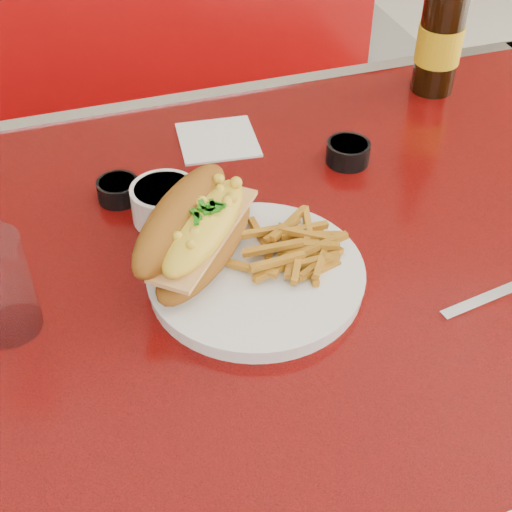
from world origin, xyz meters
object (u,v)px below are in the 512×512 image
object	(u,v)px
dinner_plate	(256,275)
sauce_cup_right	(348,152)
diner_table	(274,339)
booth_bench_far	(165,192)
sauce_cup_left	(118,189)
beer_bottle	(442,28)
gravy_ramekin	(165,202)
mac_hoagie	(196,230)
fork	(224,249)

from	to	relation	value
dinner_plate	sauce_cup_right	bearing A→B (deg)	44.16
diner_table	booth_bench_far	size ratio (longest dim) A/B	1.03
diner_table	sauce_cup_right	distance (m)	0.28
dinner_plate	sauce_cup_left	xyz separation A→B (m)	(-0.12, 0.21, 0.01)
sauce_cup_left	beer_bottle	bearing A→B (deg)	14.18
booth_bench_far	gravy_ramekin	xyz separation A→B (m)	(-0.11, -0.70, 0.51)
diner_table	gravy_ramekin	distance (m)	0.24
mac_hoagie	sauce_cup_right	xyz separation A→B (m)	(0.26, 0.15, -0.04)
gravy_ramekin	sauce_cup_left	distance (m)	0.08
diner_table	mac_hoagie	size ratio (longest dim) A/B	5.46
sauce_cup_right	beer_bottle	xyz separation A→B (m)	(0.22, 0.15, 0.09)
gravy_ramekin	beer_bottle	size ratio (longest dim) A/B	0.37
diner_table	sauce_cup_left	size ratio (longest dim) A/B	21.17
fork	sauce_cup_right	size ratio (longest dim) A/B	1.93
sauce_cup_right	dinner_plate	bearing A→B (deg)	-135.84
dinner_plate	fork	bearing A→B (deg)	117.41
sauce_cup_right	sauce_cup_left	bearing A→B (deg)	177.46
booth_bench_far	fork	distance (m)	0.95
dinner_plate	fork	size ratio (longest dim) A/B	2.12
booth_bench_far	mac_hoagie	size ratio (longest dim) A/B	5.32
diner_table	dinner_plate	bearing A→B (deg)	-133.39
fork	beer_bottle	xyz separation A→B (m)	(0.44, 0.30, 0.09)
beer_bottle	dinner_plate	bearing A→B (deg)	-140.32
diner_table	dinner_plate	distance (m)	0.18
booth_bench_far	dinner_plate	bearing A→B (deg)	-92.72
booth_bench_far	dinner_plate	size ratio (longest dim) A/B	4.14
dinner_plate	mac_hoagie	xyz separation A→B (m)	(-0.06, 0.05, 0.05)
dinner_plate	gravy_ramekin	distance (m)	0.17
gravy_ramekin	beer_bottle	world-z (taller)	beer_bottle
diner_table	fork	bearing A→B (deg)	176.35
mac_hoagie	fork	size ratio (longest dim) A/B	1.65
sauce_cup_right	booth_bench_far	bearing A→B (deg)	103.62
dinner_plate	mac_hoagie	bearing A→B (deg)	140.90
diner_table	sauce_cup_right	size ratio (longest dim) A/B	17.42
fork	dinner_plate	bearing A→B (deg)	-155.75
dinner_plate	beer_bottle	xyz separation A→B (m)	(0.42, 0.35, 0.10)
diner_table	gravy_ramekin	xyz separation A→B (m)	(-0.11, 0.11, 0.19)
diner_table	beer_bottle	distance (m)	0.55
dinner_plate	fork	xyz separation A→B (m)	(-0.02, 0.05, 0.01)
diner_table	gravy_ramekin	size ratio (longest dim) A/B	11.85
beer_bottle	booth_bench_far	bearing A→B (deg)	126.46
sauce_cup_left	beer_bottle	size ratio (longest dim) A/B	0.21
sauce_cup_left	booth_bench_far	bearing A→B (deg)	75.74
mac_hoagie	beer_bottle	world-z (taller)	beer_bottle
gravy_ramekin	sauce_cup_right	distance (m)	0.28
diner_table	mac_hoagie	world-z (taller)	mac_hoagie
diner_table	fork	size ratio (longest dim) A/B	9.01
gravy_ramekin	beer_bottle	distance (m)	0.53
diner_table	booth_bench_far	xyz separation A→B (m)	(0.00, 0.81, -0.32)
gravy_ramekin	dinner_plate	bearing A→B (deg)	-63.89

